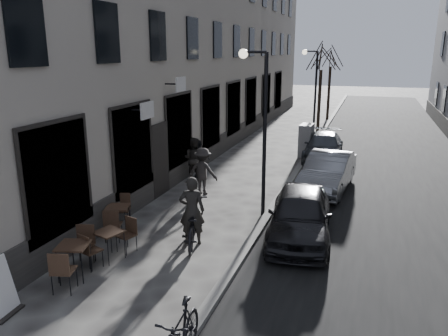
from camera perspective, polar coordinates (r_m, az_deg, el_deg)
The scene contains 20 objects.
ground at distance 8.89m, azimuth -4.68°, elevation -19.52°, with size 120.00×120.00×0.00m, color #33302E.
road at distance 23.26m, azimuth 20.31°, elevation 1.64°, with size 7.30×60.00×0.00m, color black.
kerb at distance 23.39m, azimuth 11.37°, elevation 2.51°, with size 0.25×60.00×0.12m, color slate.
streetlamp_near at distance 13.21m, azimuth 4.67°, elevation 6.86°, with size 0.90×0.28×5.09m.
streetlamp_far at distance 24.96m, azimuth 11.50°, elevation 10.49°, with size 0.90×0.28×5.09m.
tree_near at distance 27.86m, azimuth 12.65°, elevation 13.98°, with size 2.40×2.40×5.70m.
tree_far at distance 33.83m, azimuth 13.81°, elevation 14.05°, with size 2.40×2.40×5.70m.
bistro_set_a at distance 10.68m, azimuth -18.99°, elevation -10.98°, with size 0.88×1.69×0.97m.
bistro_set_b at distance 11.30m, azimuth -14.75°, elevation -9.36°, with size 0.85×1.56×0.89m.
bistro_set_c at distance 12.85m, azimuth -13.69°, elevation -6.17°, with size 0.91×1.61×0.92m.
sign_board at distance 9.88m, azimuth -27.10°, elevation -14.33°, with size 0.42×0.68×1.14m.
utility_cabinet at distance 21.76m, azimuth 10.67°, elevation 3.58°, with size 0.58×1.05×1.58m, color slate.
bicycle at distance 11.79m, azimuth -4.18°, elevation -7.23°, with size 0.76×2.18×1.14m, color black.
cyclist_rider at distance 11.65m, azimuth -4.21°, elevation -5.58°, with size 0.68×0.45×1.87m, color black.
pedestrian_near at distance 17.45m, azimuth -3.99°, elevation 1.21°, with size 0.84×0.65×1.73m, color black.
pedestrian_mid at distance 15.67m, azimuth -2.79°, elevation -0.42°, with size 1.10×0.63×1.71m, color #2C2826.
pedestrian_far at distance 17.86m, azimuth -3.34°, elevation 1.25°, with size 0.90×0.38×1.54m, color black.
car_near at distance 12.21m, azimuth 9.91°, elevation -5.97°, with size 1.65×4.11×1.40m, color black.
car_mid at distance 16.59m, azimuth 13.39°, elevation -0.52°, with size 1.46×4.20×1.38m, color gray.
car_far at distance 21.25m, azimuth 12.88°, elevation 2.72°, with size 1.74×4.28×1.24m, color #3A3E44.
Camera 1 is at (2.97, -6.69, 5.04)m, focal length 35.00 mm.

